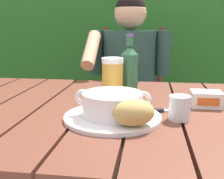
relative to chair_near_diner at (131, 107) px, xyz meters
The scene contains 12 objects.
dining_table 0.93m from the chair_near_diner, 91.08° to the right, with size 1.43×0.94×0.75m.
hedge_backdrop 0.99m from the chair_near_diner, 96.84° to the left, with size 3.75×0.95×2.21m.
chair_near_diner is the anchor object (origin of this frame).
person_eating 0.31m from the chair_near_diner, 90.83° to the right, with size 0.48×0.47×1.21m.
serving_plate 1.08m from the chair_near_diner, 89.24° to the right, with size 0.30×0.30×0.01m.
soup_bowl 1.09m from the chair_near_diner, 89.24° to the right, with size 0.24×0.19×0.08m.
bread_roll 1.17m from the chair_near_diner, 85.79° to the right, with size 0.14×0.12×0.07m.
beer_glass 0.89m from the chair_near_diner, 90.92° to the right, with size 0.08×0.08×0.16m.
beer_bottle 0.84m from the chair_near_diner, 86.74° to the right, with size 0.07×0.07×0.25m.
water_glass_small 1.08m from the chair_near_diner, 77.98° to the right, with size 0.07×0.07×0.07m.
butter_tub 0.97m from the chair_near_diner, 69.34° to the right, with size 0.11×0.08×0.05m.
table_knife 1.00m from the chair_near_diner, 79.85° to the right, with size 0.15×0.06×0.01m.
Camera 1 is at (0.14, -0.94, 1.03)m, focal length 44.60 mm.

